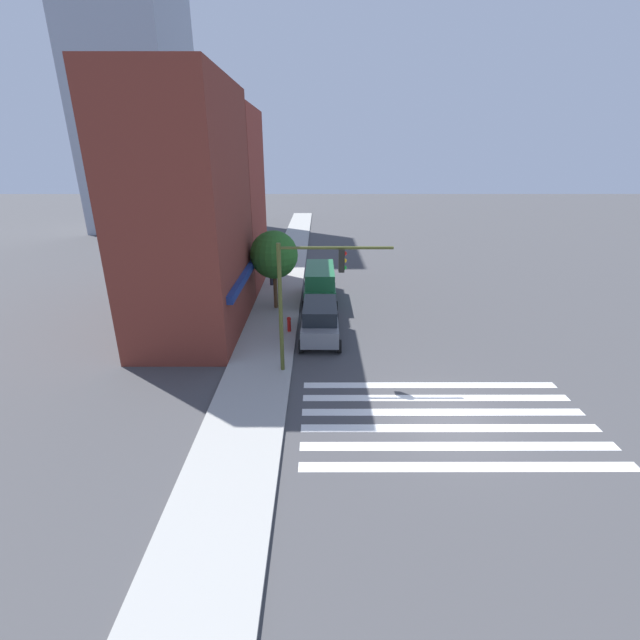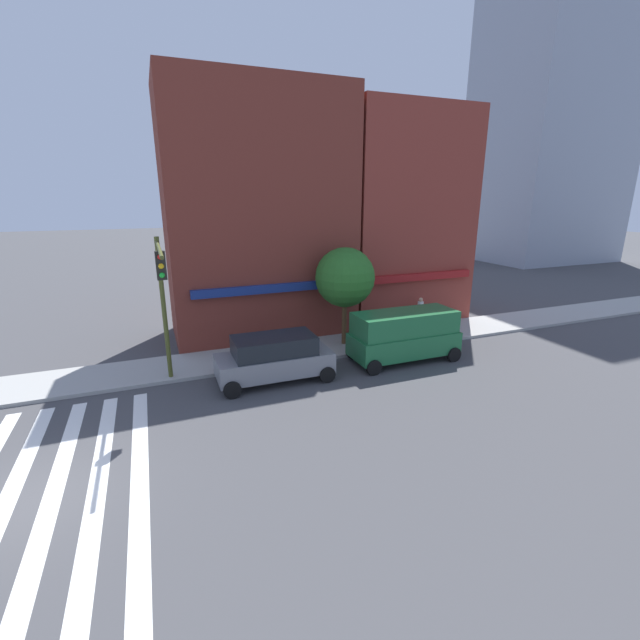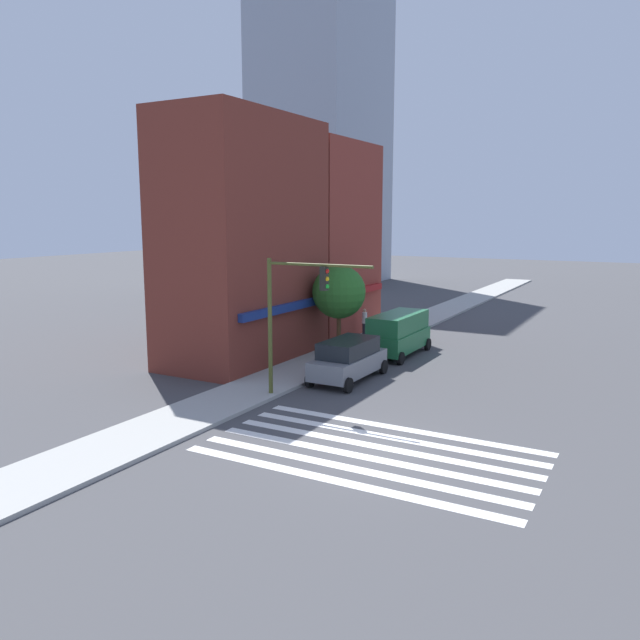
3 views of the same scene
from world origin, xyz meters
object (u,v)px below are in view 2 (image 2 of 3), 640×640
object	(u,v)px
van_green	(404,334)
street_tree	(345,278)
traffic_signal	(163,290)
pedestrian_white_shirt	(420,312)
fire_hydrant	(275,352)
suv_grey	(274,357)

from	to	relation	value
van_green	street_tree	size ratio (longest dim) A/B	1.03
traffic_signal	street_tree	size ratio (longest dim) A/B	1.21
pedestrian_white_shirt	fire_hydrant	xyz separation A→B (m)	(-9.04, -1.91, -0.46)
pedestrian_white_shirt	fire_hydrant	distance (m)	9.25
van_green	pedestrian_white_shirt	world-z (taller)	van_green
suv_grey	pedestrian_white_shirt	size ratio (longest dim) A/B	2.67
street_tree	traffic_signal	bearing A→B (deg)	-165.22
traffic_signal	pedestrian_white_shirt	xyz separation A→B (m)	(13.54, 3.04, -2.99)
fire_hydrant	street_tree	xyz separation A→B (m)	(3.95, 1.10, 2.93)
traffic_signal	suv_grey	size ratio (longest dim) A/B	1.25
suv_grey	street_tree	bearing A→B (deg)	32.77
fire_hydrant	street_tree	distance (m)	5.04
traffic_signal	fire_hydrant	world-z (taller)	traffic_signal
suv_grey	street_tree	distance (m)	5.82
suv_grey	street_tree	size ratio (longest dim) A/B	0.97
suv_grey	fire_hydrant	distance (m)	1.82
traffic_signal	fire_hydrant	size ratio (longest dim) A/B	7.01
pedestrian_white_shirt	street_tree	size ratio (longest dim) A/B	0.36
traffic_signal	pedestrian_white_shirt	bearing A→B (deg)	12.65
suv_grey	van_green	distance (m)	6.19
traffic_signal	van_green	distance (m)	10.57
traffic_signal	van_green	bearing A→B (deg)	-3.20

